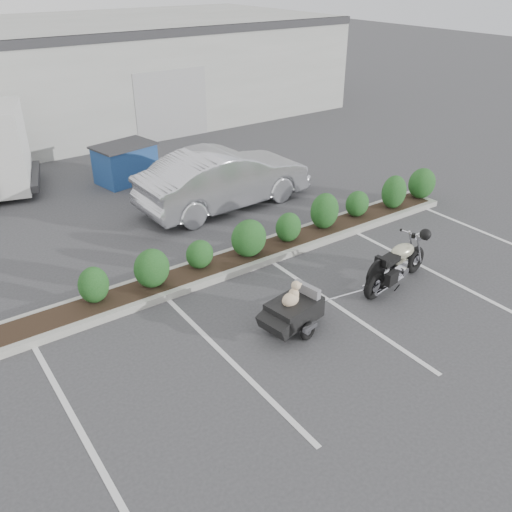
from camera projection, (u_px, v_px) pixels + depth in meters
ground at (277, 315)px, 10.68m from camera, size 90.00×90.00×0.00m
planter_kerb at (254, 255)px, 12.73m from camera, size 12.00×1.00×0.15m
building at (25, 77)px, 21.92m from camera, size 26.00×10.00×4.00m
motorcycle at (397, 265)px, 11.45m from camera, size 2.17×0.86×1.25m
pet_trailer at (293, 310)px, 10.08m from camera, size 1.76×1.00×1.03m
sedan at (224, 178)px, 15.08m from camera, size 5.04×1.92×1.64m
dumpster at (125, 163)px, 16.91m from camera, size 2.01×1.56×1.19m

